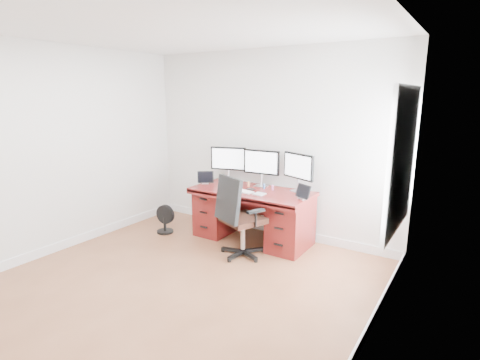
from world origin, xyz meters
The scene contains 20 objects.
ground centered at (0.00, 0.00, 0.00)m, with size 4.50×4.50×0.00m, color brown.
back_wall centered at (0.00, 2.25, 1.35)m, with size 4.00×0.10×2.70m, color silver.
right_wall centered at (2.00, 0.11, 1.35)m, with size 0.10×4.50×2.70m.
desk centered at (0.00, 1.83, 0.40)m, with size 1.70×0.80×0.75m.
office_chair centered at (0.15, 1.26, 0.35)m, with size 0.74×0.74×1.07m.
floor_fan centered at (-1.27, 1.35, 0.21)m, with size 0.30×0.25×0.43m.
monitor_left centered at (-0.58, 2.07, 1.09)m, with size 0.54×0.19×0.53m.
monitor_center centered at (0.00, 2.07, 1.09)m, with size 0.55×0.15×0.53m.
monitor_right centered at (0.58, 2.07, 1.09)m, with size 0.52×0.25×0.53m.
tablet_left centered at (-0.78, 1.75, 0.84)m, with size 0.23×0.20×0.19m.
tablet_right centered at (0.79, 1.75, 0.84)m, with size 0.24×0.17×0.19m.
keyboard centered at (-0.05, 1.65, 0.76)m, with size 0.30×0.13×0.01m, color silver.
trackpad centered at (0.21, 1.65, 0.76)m, with size 0.14×0.14×0.01m, color silver.
drawing_tablet centered at (-0.24, 1.62, 0.76)m, with size 0.20×0.12×0.01m, color black.
phone centered at (-0.02, 1.81, 0.76)m, with size 0.13×0.06×0.01m, color black.
figurine_yellow centered at (-0.39, 1.95, 0.79)m, with size 0.03×0.03×0.08m.
figurine_brown centered at (-0.26, 1.95, 0.79)m, with size 0.03×0.03×0.08m.
figurine_orange centered at (-0.14, 1.95, 0.79)m, with size 0.03×0.03×0.08m.
figurine_blue centered at (0.12, 1.95, 0.79)m, with size 0.03×0.03×0.08m.
figurine_pink centered at (0.25, 1.95, 0.79)m, with size 0.03×0.03×0.08m.
Camera 1 is at (2.62, -2.56, 2.05)m, focal length 28.00 mm.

